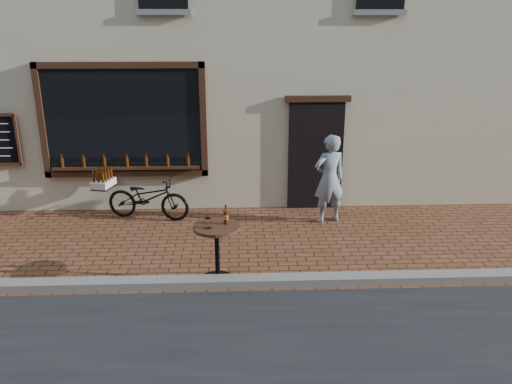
{
  "coord_description": "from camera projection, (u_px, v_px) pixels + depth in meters",
  "views": [
    {
      "loc": [
        0.29,
        -6.31,
        3.6
      ],
      "look_at": [
        0.6,
        1.2,
        1.1
      ],
      "focal_mm": 35.0,
      "sensor_mm": 36.0,
      "label": 1
    }
  ],
  "objects": [
    {
      "name": "pedestrian",
      "position": [
        329.0,
        179.0,
        9.44
      ],
      "size": [
        0.72,
        0.58,
        1.71
      ],
      "primitive_type": "imported",
      "rotation": [
        0.0,
        0.0,
        3.45
      ],
      "color": "gray",
      "rests_on": "ground"
    },
    {
      "name": "ground",
      "position": [
        218.0,
        292.0,
        7.1
      ],
      "size": [
        90.0,
        90.0,
        0.0
      ],
      "primitive_type": "plane",
      "color": "#59331C",
      "rests_on": "ground"
    },
    {
      "name": "bistro_table",
      "position": [
        217.0,
        242.0,
        7.24
      ],
      "size": [
        0.69,
        0.69,
        1.18
      ],
      "color": "black",
      "rests_on": "ground"
    },
    {
      "name": "cargo_bicycle",
      "position": [
        146.0,
        197.0,
        9.7
      ],
      "size": [
        1.97,
        0.94,
        0.93
      ],
      "rotation": [
        0.0,
        0.0,
        1.34
      ],
      "color": "black",
      "rests_on": "ground"
    },
    {
      "name": "kerb",
      "position": [
        218.0,
        282.0,
        7.27
      ],
      "size": [
        90.0,
        0.25,
        0.12
      ],
      "primitive_type": "cube",
      "color": "slate",
      "rests_on": "ground"
    }
  ]
}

